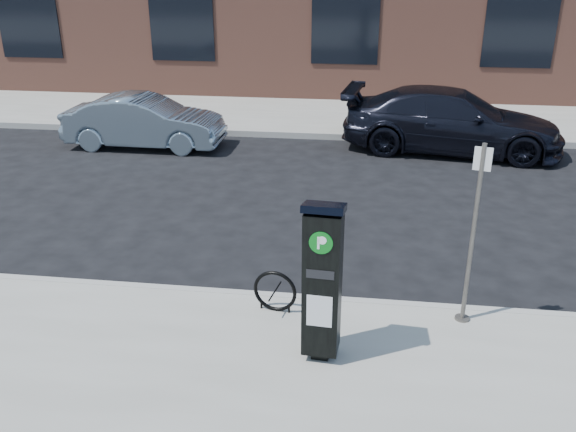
% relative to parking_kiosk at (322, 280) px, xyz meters
% --- Properties ---
extents(ground, '(120.00, 120.00, 0.00)m').
position_rel_parking_kiosk_xyz_m(ground, '(-0.41, 1.27, -1.10)').
color(ground, black).
rests_on(ground, ground).
extents(sidewalk_far, '(60.00, 12.00, 0.15)m').
position_rel_parking_kiosk_xyz_m(sidewalk_far, '(-0.41, 15.27, -1.02)').
color(sidewalk_far, gray).
rests_on(sidewalk_far, ground).
extents(curb_near, '(60.00, 0.12, 0.16)m').
position_rel_parking_kiosk_xyz_m(curb_near, '(-0.41, 1.25, -1.02)').
color(curb_near, '#9E9B93').
rests_on(curb_near, ground).
extents(curb_far, '(60.00, 0.12, 0.16)m').
position_rel_parking_kiosk_xyz_m(curb_far, '(-0.41, 9.29, -1.02)').
color(curb_far, '#9E9B93').
rests_on(curb_far, ground).
extents(parking_kiosk, '(0.45, 0.40, 1.85)m').
position_rel_parking_kiosk_xyz_m(parking_kiosk, '(0.00, 0.00, 0.00)').
color(parking_kiosk, black).
rests_on(parking_kiosk, sidewalk_near).
extents(sign_pole, '(0.19, 0.18, 2.22)m').
position_rel_parking_kiosk_xyz_m(sign_pole, '(1.65, 0.97, 0.16)').
color(sign_pole, '#56524C').
rests_on(sign_pole, sidewalk_near).
extents(bike_rack, '(0.56, 0.13, 0.55)m').
position_rel_parking_kiosk_xyz_m(bike_rack, '(-0.64, 0.87, -0.68)').
color(bike_rack, black).
rests_on(bike_rack, sidewalk_near).
extents(car_silver, '(3.76, 1.33, 1.24)m').
position_rel_parking_kiosk_xyz_m(car_silver, '(-4.89, 8.05, -0.48)').
color(car_silver, gray).
rests_on(car_silver, ground).
extents(car_dark, '(5.23, 2.66, 1.45)m').
position_rel_parking_kiosk_xyz_m(car_dark, '(2.32, 8.67, -0.37)').
color(car_dark, black).
rests_on(car_dark, ground).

